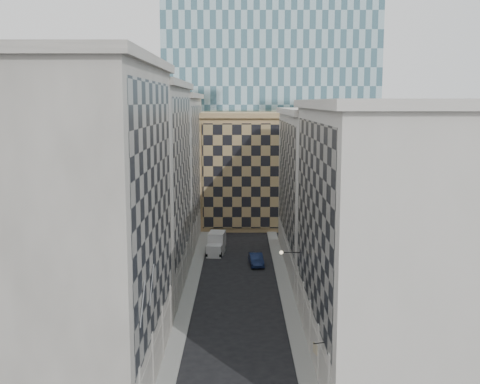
{
  "coord_description": "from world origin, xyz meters",
  "views": [
    {
      "loc": [
        0.18,
        -32.14,
        20.52
      ],
      "look_at": [
        0.22,
        15.52,
        13.35
      ],
      "focal_mm": 45.0,
      "sensor_mm": 36.0,
      "label": 1
    }
  ],
  "objects": [
    {
      "name": "dark_car",
      "position": [
        2.27,
        41.84,
        0.77
      ],
      "size": [
        2.01,
        4.82,
        1.55
      ],
      "primitive_type": "imported",
      "rotation": [
        0.0,
        0.0,
        0.08
      ],
      "color": "#101C3E",
      "rests_on": "ground"
    },
    {
      "name": "box_truck",
      "position": [
        -2.99,
        47.84,
        1.24
      ],
      "size": [
        2.6,
        5.36,
        2.84
      ],
      "rotation": [
        0.0,
        0.0,
        -0.1
      ],
      "color": "silver",
      "rests_on": "ground"
    },
    {
      "name": "bldg_right_a",
      "position": [
        10.88,
        15.0,
        10.32
      ],
      "size": [
        10.8,
        26.8,
        20.7
      ],
      "color": "beige",
      "rests_on": "ground"
    },
    {
      "name": "bracket_lamp",
      "position": [
        4.38,
        24.0,
        6.2
      ],
      "size": [
        1.98,
        0.36,
        0.36
      ],
      "color": "black",
      "rests_on": "ground"
    },
    {
      "name": "flagpoles_left",
      "position": [
        -5.9,
        6.0,
        8.0
      ],
      "size": [
        0.1,
        6.33,
        2.33
      ],
      "color": "gray",
      "rests_on": "ground"
    },
    {
      "name": "bldg_left_b",
      "position": [
        -10.88,
        33.0,
        11.32
      ],
      "size": [
        10.8,
        22.8,
        22.7
      ],
      "color": "gray",
      "rests_on": "ground"
    },
    {
      "name": "bldg_left_a",
      "position": [
        -10.88,
        11.0,
        11.82
      ],
      "size": [
        10.8,
        22.8,
        23.7
      ],
      "color": "gray",
      "rests_on": "ground"
    },
    {
      "name": "shop_sign",
      "position": [
        5.38,
        6.88,
        3.84
      ],
      "size": [
        0.79,
        0.7,
        0.78
      ],
      "rotation": [
        0.0,
        0.0,
        0.26
      ],
      "color": "black",
      "rests_on": "ground"
    },
    {
      "name": "tan_block",
      "position": [
        2.0,
        67.9,
        9.44
      ],
      "size": [
        16.8,
        14.8,
        18.8
      ],
      "color": "tan",
      "rests_on": "ground"
    },
    {
      "name": "bldg_left_c",
      "position": [
        -10.88,
        55.0,
        10.83
      ],
      "size": [
        10.8,
        22.8,
        21.7
      ],
      "color": "gray",
      "rests_on": "ground"
    },
    {
      "name": "church_tower",
      "position": [
        0.0,
        82.0,
        26.95
      ],
      "size": [
        7.2,
        7.2,
        51.5
      ],
      "color": "#2F2B25",
      "rests_on": "ground"
    },
    {
      "name": "sidewalk_west",
      "position": [
        -5.25,
        30.0,
        0.07
      ],
      "size": [
        1.5,
        100.0,
        0.15
      ],
      "primitive_type": "cube",
      "color": "gray",
      "rests_on": "ground"
    },
    {
      "name": "bldg_right_b",
      "position": [
        10.89,
        42.0,
        9.85
      ],
      "size": [
        10.8,
        28.8,
        19.7
      ],
      "color": "beige",
      "rests_on": "ground"
    },
    {
      "name": "sidewalk_east",
      "position": [
        5.25,
        30.0,
        0.07
      ],
      "size": [
        1.5,
        100.0,
        0.15
      ],
      "primitive_type": "cube",
      "color": "gray",
      "rests_on": "ground"
    }
  ]
}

